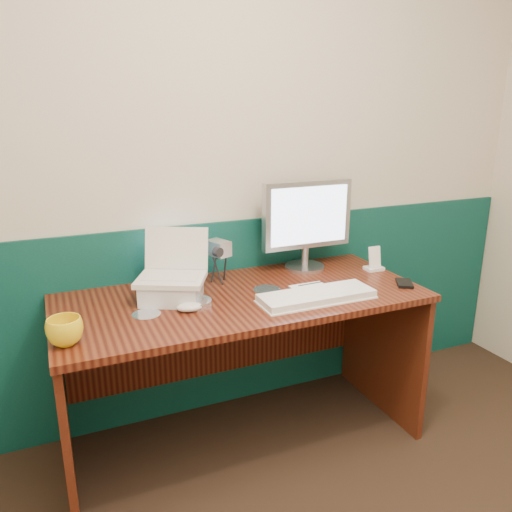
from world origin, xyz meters
name	(u,v)px	position (x,y,z in m)	size (l,w,h in m)	color
back_wall	(228,170)	(0.00, 1.75, 1.25)	(3.50, 0.04, 2.50)	beige
wainscot	(231,315)	(0.00, 1.74, 0.50)	(3.48, 0.02, 1.00)	#083730
desk	(243,371)	(-0.08, 1.38, 0.38)	(1.60, 0.70, 0.75)	#340F09
laptop_riser	(172,291)	(-0.38, 1.44, 0.79)	(0.24, 0.20, 0.08)	silver
laptop	(170,256)	(-0.38, 1.44, 0.95)	(0.28, 0.21, 0.23)	silver
monitor	(306,224)	(0.35, 1.60, 0.98)	(0.47, 0.13, 0.47)	#AAAAAF
keyboard	(317,297)	(0.19, 1.20, 0.76)	(0.50, 0.17, 0.03)	white
mouse_right	(344,291)	(0.33, 1.21, 0.77)	(0.10, 0.06, 0.03)	white
mouse_left	(190,307)	(-0.34, 1.30, 0.77)	(0.11, 0.06, 0.04)	silver
mug	(65,331)	(-0.82, 1.18, 0.80)	(0.12, 0.12, 0.10)	yellow
camcorder	(219,262)	(-0.12, 1.58, 0.85)	(0.09, 0.13, 0.20)	#B8B8BD
cd_spindle	(196,303)	(-0.30, 1.34, 0.76)	(0.13, 0.13, 0.03)	silver
cd_loose_a	(146,314)	(-0.51, 1.33, 0.75)	(0.11, 0.11, 0.00)	silver
cd_loose_b	(267,289)	(0.05, 1.40, 0.75)	(0.13, 0.13, 0.00)	#ACB3BC
pen	(310,284)	(0.26, 1.38, 0.75)	(0.01, 0.01, 0.13)	black
papers	(310,287)	(0.24, 1.34, 0.75)	(0.17, 0.11, 0.00)	white
dock	(374,268)	(0.66, 1.44, 0.76)	(0.09, 0.07, 0.02)	white
music_player	(375,257)	(0.66, 1.44, 0.82)	(0.06, 0.01, 0.11)	white
pda	(404,283)	(0.66, 1.21, 0.76)	(0.07, 0.12, 0.01)	black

